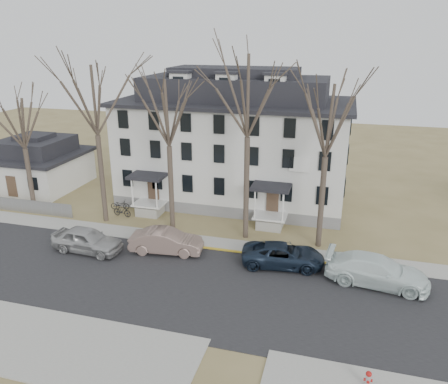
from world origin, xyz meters
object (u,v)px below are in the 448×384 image
(small_house, at_px, (38,165))
(tree_center, at_px, (248,90))
(fire_hydrant, at_px, (368,380))
(car_silver, at_px, (87,240))
(tree_far_left, at_px, (94,95))
(tree_bungalow, at_px, (21,120))
(car_tan, at_px, (166,242))
(car_white, at_px, (377,271))
(tree_mid_left, at_px, (168,108))
(boarding_house, at_px, (234,143))
(car_navy, at_px, (283,256))
(bicycle_left, at_px, (120,205))
(bicycle_right, at_px, (122,211))
(tree_mid_right, at_px, (329,116))

(small_house, height_order, tree_center, tree_center)
(fire_hydrant, bearing_deg, car_silver, 156.74)
(tree_far_left, relative_size, tree_bungalow, 1.27)
(tree_bungalow, xyz_separation_m, fire_hydrant, (27.57, -13.51, -7.67))
(tree_far_left, bearing_deg, small_house, 150.61)
(car_tan, height_order, car_white, car_white)
(tree_mid_left, bearing_deg, small_house, 159.97)
(tree_mid_left, distance_m, car_tan, 9.69)
(boarding_house, height_order, car_tan, boarding_house)
(boarding_house, xyz_separation_m, fire_hydrant, (11.57, -21.66, -4.93))
(car_silver, relative_size, car_navy, 0.94)
(car_silver, relative_size, bicycle_left, 3.12)
(tree_mid_left, bearing_deg, car_white, -16.12)
(tree_far_left, xyz_separation_m, bicycle_right, (0.96, 1.06, -9.83))
(tree_far_left, height_order, tree_mid_right, tree_far_left)
(car_silver, bearing_deg, car_white, -84.21)
(boarding_house, xyz_separation_m, bicycle_right, (-8.04, -7.09, -4.87))
(tree_far_left, distance_m, tree_bungalow, 7.34)
(tree_center, bearing_deg, bicycle_right, 174.51)
(bicycle_right, bearing_deg, tree_far_left, 144.56)
(small_house, relative_size, car_white, 1.40)
(car_navy, bearing_deg, car_silver, 89.97)
(boarding_house, xyz_separation_m, car_tan, (-1.87, -12.15, -4.53))
(small_house, xyz_separation_m, car_tan, (18.13, -10.19, -1.40))
(boarding_house, relative_size, car_tan, 4.05)
(boarding_house, height_order, fire_hydrant, boarding_house)
(small_house, xyz_separation_m, car_navy, (26.40, -9.88, -1.49))
(small_house, height_order, bicycle_right, small_house)
(boarding_house, height_order, small_house, boarding_house)
(car_navy, bearing_deg, car_white, -104.22)
(small_house, height_order, bicycle_left, small_house)
(boarding_house, relative_size, fire_hydrant, 23.30)
(car_navy, xyz_separation_m, bicycle_left, (-15.41, 6.18, -0.33))
(car_white, bearing_deg, tree_bungalow, 87.40)
(bicycle_left, bearing_deg, bicycle_right, -158.50)
(car_white, height_order, bicycle_right, car_white)
(tree_center, xyz_separation_m, car_tan, (-4.87, -4.00, -10.24))
(boarding_house, xyz_separation_m, car_white, (12.32, -12.58, -4.48))
(boarding_house, height_order, tree_mid_left, tree_mid_left)
(tree_far_left, xyz_separation_m, bicycle_left, (-0.01, 2.50, -9.91))
(tree_bungalow, xyz_separation_m, bicycle_right, (7.96, 1.06, -7.61))
(tree_far_left, height_order, car_white, tree_far_left)
(car_white, relative_size, fire_hydrant, 6.98)
(car_tan, bearing_deg, small_house, 53.24)
(bicycle_left, relative_size, bicycle_right, 0.97)
(bicycle_left, bearing_deg, car_navy, -124.27)
(small_house, height_order, car_silver, small_house)
(tree_mid_left, distance_m, car_navy, 13.42)
(bicycle_left, bearing_deg, tree_far_left, 167.84)
(boarding_house, height_order, tree_bungalow, boarding_house)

